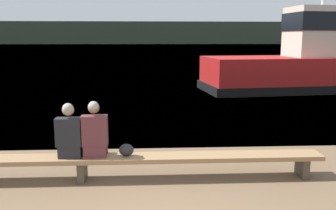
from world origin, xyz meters
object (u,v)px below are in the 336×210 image
(person_left, at_px, (70,134))
(shopping_bag, at_px, (126,150))
(person_right, at_px, (95,133))
(bench_main, at_px, (82,161))
(tugboat_red, at_px, (318,64))

(person_left, relative_size, shopping_bag, 3.71)
(person_left, relative_size, person_right, 0.97)
(bench_main, relative_size, tugboat_red, 0.76)
(person_right, xyz_separation_m, shopping_bag, (0.53, -0.00, -0.30))
(person_right, relative_size, tugboat_red, 0.09)
(bench_main, bearing_deg, person_right, 0.74)
(shopping_bag, bearing_deg, tugboat_red, 52.76)
(person_left, height_order, tugboat_red, tugboat_red)
(person_right, bearing_deg, bench_main, -179.26)
(bench_main, relative_size, shopping_bag, 32.95)
(tugboat_red, bearing_deg, person_left, 133.34)
(bench_main, relative_size, person_right, 8.61)
(tugboat_red, bearing_deg, bench_main, 133.92)
(bench_main, height_order, person_left, person_left)
(bench_main, xyz_separation_m, person_left, (-0.19, 0.00, 0.47))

